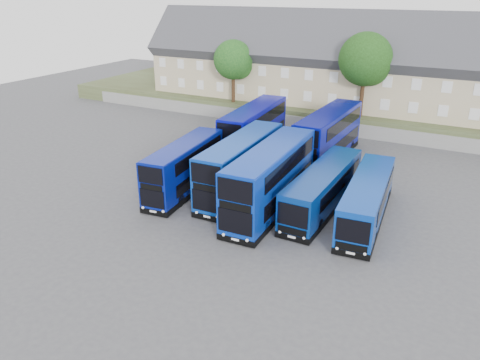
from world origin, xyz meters
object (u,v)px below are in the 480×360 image
(dd_front_mid, at_px, (241,167))
(tree_mid, at_px, (367,61))
(tree_west, at_px, (235,61))
(dd_front_left, at_px, (185,169))
(coach_east_a, at_px, (323,190))

(dd_front_mid, distance_m, tree_mid, 22.32)
(dd_front_mid, relative_size, tree_west, 1.50)
(dd_front_left, bearing_deg, coach_east_a, 4.51)
(dd_front_left, height_order, coach_east_a, dd_front_left)
(dd_front_left, bearing_deg, tree_west, 102.62)
(tree_west, relative_size, tree_mid, 0.83)
(tree_mid, bearing_deg, tree_west, -178.21)
(dd_front_mid, xyz_separation_m, tree_west, (-11.72, 20.62, 4.82))
(coach_east_a, bearing_deg, tree_mid, 97.80)
(coach_east_a, relative_size, tree_mid, 1.27)
(dd_front_left, height_order, dd_front_mid, dd_front_mid)
(dd_front_left, relative_size, tree_mid, 1.12)
(coach_east_a, distance_m, tree_mid, 22.04)
(dd_front_mid, relative_size, tree_mid, 1.25)
(dd_front_left, height_order, tree_west, tree_west)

